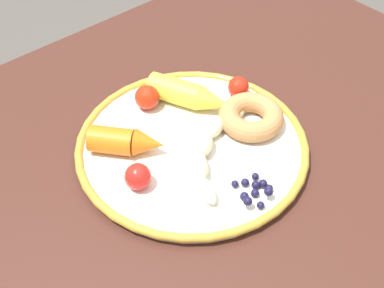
{
  "coord_description": "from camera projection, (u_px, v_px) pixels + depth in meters",
  "views": [
    {
      "loc": [
        -0.28,
        -0.36,
        1.26
      ],
      "look_at": [
        0.06,
        0.03,
        0.75
      ],
      "focal_mm": 47.56,
      "sensor_mm": 36.0,
      "label": 1
    }
  ],
  "objects": [
    {
      "name": "tomato_near",
      "position": [
        147.0,
        97.0,
        0.77
      ],
      "size": [
        0.04,
        0.04,
        0.04
      ],
      "primitive_type": "sphere",
      "color": "red",
      "rests_on": "plate"
    },
    {
      "name": "plate",
      "position": [
        192.0,
        145.0,
        0.73
      ],
      "size": [
        0.33,
        0.33,
        0.02
      ],
      "color": "white",
      "rests_on": "dining_table"
    },
    {
      "name": "donut",
      "position": [
        250.0,
        116.0,
        0.74
      ],
      "size": [
        0.1,
        0.1,
        0.03
      ],
      "primitive_type": "torus",
      "rotation": [
        0.0,
        0.0,
        1.5
      ],
      "color": "#BB804B",
      "rests_on": "plate"
    },
    {
      "name": "tomato_mid",
      "position": [
        238.0,
        87.0,
        0.79
      ],
      "size": [
        0.03,
        0.03,
        0.03
      ],
      "primitive_type": "sphere",
      "color": "red",
      "rests_on": "plate"
    },
    {
      "name": "dining_table",
      "position": [
        175.0,
        219.0,
        0.76
      ],
      "size": [
        1.16,
        0.79,
        0.73
      ],
      "color": "#42221A",
      "rests_on": "ground_plane"
    },
    {
      "name": "carrot_orange",
      "position": [
        126.0,
        142.0,
        0.7
      ],
      "size": [
        0.09,
        0.1,
        0.04
      ],
      "color": "orange",
      "rests_on": "plate"
    },
    {
      "name": "carrot_yellow",
      "position": [
        191.0,
        95.0,
        0.77
      ],
      "size": [
        0.09,
        0.14,
        0.04
      ],
      "color": "yellow",
      "rests_on": "plate"
    },
    {
      "name": "tomato_far",
      "position": [
        138.0,
        177.0,
        0.66
      ],
      "size": [
        0.04,
        0.04,
        0.04
      ],
      "primitive_type": "sphere",
      "color": "red",
      "rests_on": "plate"
    },
    {
      "name": "blueberry_pile",
      "position": [
        255.0,
        190.0,
        0.66
      ],
      "size": [
        0.05,
        0.06,
        0.02
      ],
      "color": "#191638",
      "rests_on": "plate"
    },
    {
      "name": "banana",
      "position": [
        209.0,
        147.0,
        0.7
      ],
      "size": [
        0.16,
        0.12,
        0.03
      ],
      "color": "beige",
      "rests_on": "plate"
    }
  ]
}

